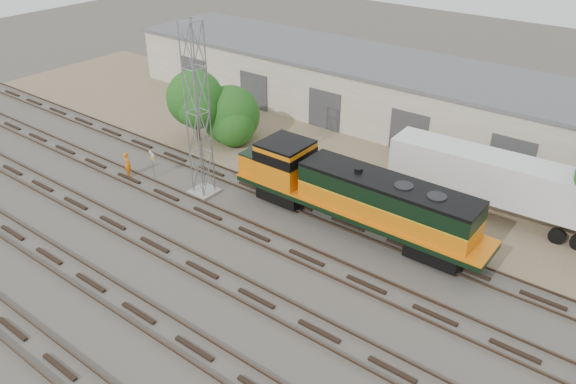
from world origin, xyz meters
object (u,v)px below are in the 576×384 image
Objects in this scene: locomotive at (353,194)px; signal_tower at (198,115)px; worker at (128,164)px; semi_trailer at (497,179)px.

signal_tower reaches higher than locomotive.
worker is 0.14× the size of semi_trailer.
locomotive reaches higher than semi_trailer.
locomotive reaches higher than worker.
signal_tower is (-10.39, -2.57, 3.42)m from locomotive.
worker is at bearing -165.90° from signal_tower.
semi_trailer is (23.13, 11.01, 1.62)m from worker.
semi_trailer reaches higher than worker.
worker is (-16.62, -4.13, -1.41)m from locomotive.
locomotive is 17.18m from worker.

